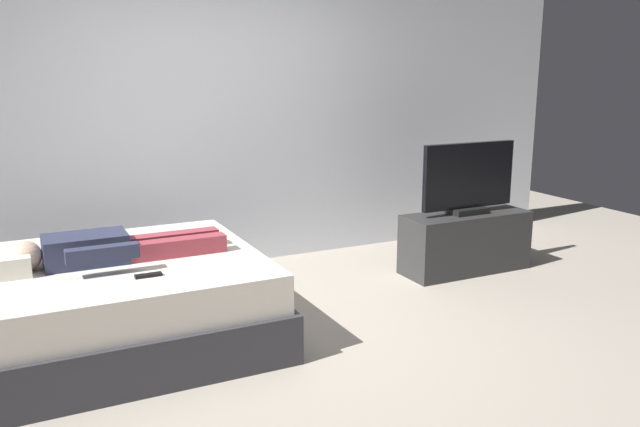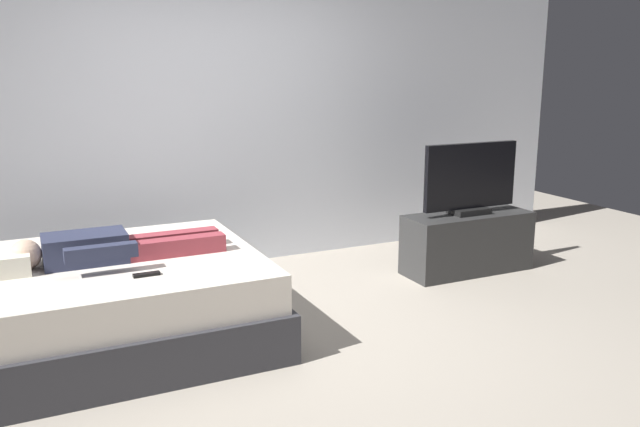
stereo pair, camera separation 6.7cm
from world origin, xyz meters
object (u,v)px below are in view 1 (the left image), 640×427
bed (107,304)px  person (108,249)px  tv (468,180)px  remote (148,275)px  tv_stand (465,242)px

bed → person: bearing=-34.3°
tv → remote: bearing=-167.0°
person → tv: bearing=4.6°
person → tv: size_ratio=1.43×
remote → tv: bearing=13.0°
person → remote: (0.15, -0.40, -0.07)m
person → tv_stand: bearing=4.6°
person → tv_stand: (2.91, 0.23, -0.37)m
tv_stand → bed: bearing=-175.9°
tv → tv_stand: bearing=0.0°
tv_stand → remote: bearing=-167.0°
remote → tv_stand: size_ratio=0.14×
bed → tv: (2.94, 0.21, 0.52)m
person → tv_stand: person is taller
tv_stand → tv: 0.53m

